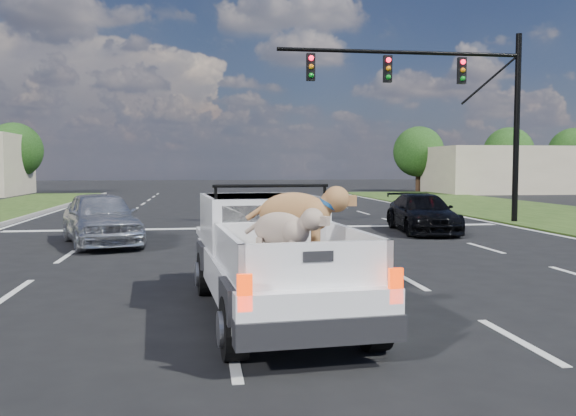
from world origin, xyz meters
The scene contains 11 objects.
ground centered at (0.00, 0.00, 0.00)m, with size 160.00×160.00×0.00m, color black.
road_markings centered at (0.00, 6.56, 0.01)m, with size 17.75×60.00×0.01m.
traffic_signal centered at (7.20, 10.50, 4.73)m, with size 9.11×0.31×7.00m.
building_right centered at (22.00, 34.00, 1.80)m, with size 12.00×7.00×3.60m, color beige.
tree_far_c centered at (-16.00, 38.00, 3.29)m, with size 4.20×4.20×5.40m.
tree_far_d centered at (16.00, 38.00, 3.29)m, with size 4.20×4.20×5.40m.
tree_far_e centered at (24.00, 38.00, 3.29)m, with size 4.20×4.20×5.40m.
tree_far_f centered at (30.00, 38.00, 3.29)m, with size 4.20×4.20×5.40m.
pickup_truck centered at (-1.08, -2.21, 0.89)m, with size 2.21×5.15×1.88m.
silver_sedan centered at (-4.77, 6.17, 0.73)m, with size 1.73×4.30×1.46m, color silver.
black_coupe centered at (5.00, 7.90, 0.61)m, with size 1.72×4.23×1.23m, color black.
Camera 1 is at (-2.11, -10.84, 2.15)m, focal length 38.00 mm.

